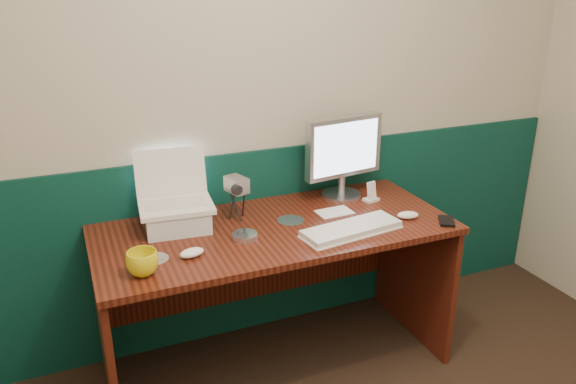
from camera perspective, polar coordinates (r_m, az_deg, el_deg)
name	(u,v)px	position (r m, az deg, el deg)	size (l,w,h in m)	color
back_wall	(268,99)	(2.74, -2.01, 9.45)	(3.50, 0.04, 2.50)	#BEB6A1
wainscot	(271,240)	(2.98, -1.75, -4.89)	(3.48, 0.02, 1.00)	#072E28
desk	(276,298)	(2.71, -1.25, -10.76)	(1.60, 0.70, 0.75)	#341309
laptop_riser	(177,218)	(2.54, -11.21, -2.64)	(0.28, 0.23, 0.10)	silver
laptop	(174,180)	(2.48, -11.50, 1.18)	(0.32, 0.24, 0.27)	white
monitor	(342,157)	(2.81, 5.56, 3.55)	(0.42, 0.12, 0.42)	#B1B0B5
keyboard	(351,230)	(2.48, 6.45, -3.83)	(0.45, 0.15, 0.03)	white
mouse_right	(408,215)	(2.66, 12.09, -2.31)	(0.10, 0.06, 0.03)	white
mouse_left	(192,253)	(2.29, -9.74, -6.10)	(0.10, 0.06, 0.03)	white
mug	(142,263)	(2.19, -14.57, -6.99)	(0.12, 0.12, 0.10)	yellow
camcorder	(237,196)	(2.58, -5.21, -0.43)	(0.10, 0.14, 0.22)	#A0A0A5
cd_spindle	(245,236)	(2.42, -4.42, -4.47)	(0.11, 0.11, 0.02)	silver
cd_loose_a	(154,259)	(2.31, -13.41, -6.61)	(0.11, 0.11, 0.00)	silver
cd_loose_b	(291,220)	(2.59, 0.28, -2.88)	(0.13, 0.13, 0.00)	#B0B6C1
pen	(342,224)	(2.55, 5.49, -3.26)	(0.01, 0.01, 0.15)	black
papers	(334,212)	(2.68, 4.74, -2.05)	(0.17, 0.11, 0.00)	white
dock	(371,200)	(2.84, 8.44, -0.76)	(0.07, 0.05, 0.01)	silver
music_player	(372,190)	(2.82, 8.49, 0.18)	(0.05, 0.01, 0.09)	white
pda	(447,221)	(2.67, 15.81, -2.86)	(0.07, 0.11, 0.01)	black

